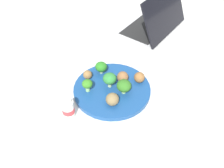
# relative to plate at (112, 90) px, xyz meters

# --- Properties ---
(ground_plane) EXTENTS (4.00, 4.00, 0.00)m
(ground_plane) POSITION_rel_plate_xyz_m (0.00, 0.00, -0.01)
(ground_plane) COLOR beige
(plate) EXTENTS (0.28, 0.28, 0.02)m
(plate) POSITION_rel_plate_xyz_m (0.00, 0.00, 0.00)
(plate) COLOR navy
(plate) RESTS_ON ground_plane
(broccoli_floret_center) EXTENTS (0.05, 0.05, 0.05)m
(broccoli_floret_center) POSITION_rel_plate_xyz_m (0.03, 0.09, 0.04)
(broccoli_floret_center) COLOR #A5C084
(broccoli_floret_center) RESTS_ON plate
(broccoli_floret_near_rim) EXTENTS (0.04, 0.04, 0.05)m
(broccoli_floret_near_rim) POSITION_rel_plate_xyz_m (-0.07, 0.05, 0.04)
(broccoli_floret_near_rim) COLOR #8DC777
(broccoli_floret_near_rim) RESTS_ON plate
(broccoli_floret_mid_left) EXTENTS (0.05, 0.05, 0.05)m
(broccoli_floret_mid_left) POSITION_rel_plate_xyz_m (0.02, -0.04, 0.04)
(broccoli_floret_mid_left) COLOR #9DCB72
(broccoli_floret_mid_left) RESTS_ON plate
(broccoli_floret_front_left) EXTENTS (0.05, 0.05, 0.06)m
(broccoli_floret_front_left) POSITION_rel_plate_xyz_m (0.00, 0.01, 0.05)
(broccoli_floret_front_left) COLOR #A7BD80
(broccoli_floret_front_left) RESTS_ON plate
(meatball_far_rim) EXTENTS (0.04, 0.04, 0.04)m
(meatball_far_rim) POSITION_rel_plate_xyz_m (-0.05, -0.06, 0.03)
(meatball_far_rim) COLOR brown
(meatball_far_rim) RESTS_ON plate
(meatball_mid_right) EXTENTS (0.04, 0.04, 0.04)m
(meatball_mid_right) POSITION_rel_plate_xyz_m (0.10, -0.04, 0.03)
(meatball_mid_right) COLOR brown
(meatball_mid_right) RESTS_ON plate
(meatball_back_left) EXTENTS (0.03, 0.03, 0.03)m
(meatball_back_left) POSITION_rel_plate_xyz_m (-0.03, 0.10, 0.02)
(meatball_back_left) COLOR brown
(meatball_back_left) RESTS_ON plate
(meatball_back_right) EXTENTS (0.04, 0.04, 0.04)m
(meatball_back_right) POSITION_rel_plate_xyz_m (0.05, 0.00, 0.03)
(meatball_back_right) COLOR brown
(meatball_back_right) RESTS_ON plate
(napkin) EXTENTS (0.18, 0.13, 0.01)m
(napkin) POSITION_rel_plate_xyz_m (0.26, -0.04, -0.01)
(napkin) COLOR white
(napkin) RESTS_ON ground_plane
(fork) EXTENTS (0.12, 0.02, 0.01)m
(fork) POSITION_rel_plate_xyz_m (0.27, -0.02, -0.00)
(fork) COLOR silver
(fork) RESTS_ON napkin
(knife) EXTENTS (0.15, 0.02, 0.01)m
(knife) POSITION_rel_plate_xyz_m (0.27, -0.06, -0.00)
(knife) COLOR silver
(knife) RESTS_ON napkin
(yogurt_bottle) EXTENTS (0.04, 0.04, 0.08)m
(yogurt_bottle) POSITION_rel_plate_xyz_m (-0.18, 0.01, 0.03)
(yogurt_bottle) COLOR white
(yogurt_bottle) RESTS_ON ground_plane
(laptop) EXTENTS (0.36, 0.28, 0.20)m
(laptop) POSITION_rel_plate_xyz_m (0.42, 0.17, 0.03)
(laptop) COLOR #B4B4B4
(laptop) RESTS_ON ground_plane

